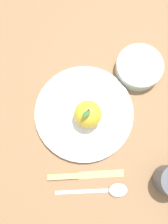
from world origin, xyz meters
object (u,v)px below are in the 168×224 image
(dinner_plate, at_px, (84,113))
(knife, at_px, (79,176))
(side_bowl, at_px, (139,67))
(spoon, at_px, (109,190))
(apple, at_px, (88,114))

(dinner_plate, height_order, knife, dinner_plate)
(dinner_plate, bearing_deg, side_bowl, 156.48)
(side_bowl, relative_size, spoon, 0.75)
(apple, relative_size, knife, 0.48)
(spoon, bearing_deg, side_bowl, -168.36)
(dinner_plate, bearing_deg, apple, 64.05)
(dinner_plate, xyz_separation_m, spoon, (0.15, 0.15, -0.00))
(side_bowl, bearing_deg, dinner_plate, -23.52)
(side_bowl, height_order, spoon, side_bowl)
(apple, height_order, spoon, apple)
(apple, bearing_deg, knife, 17.63)
(apple, bearing_deg, dinner_plate, -115.95)
(dinner_plate, bearing_deg, knife, 21.80)
(knife, bearing_deg, apple, -162.37)
(spoon, bearing_deg, dinner_plate, -135.43)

